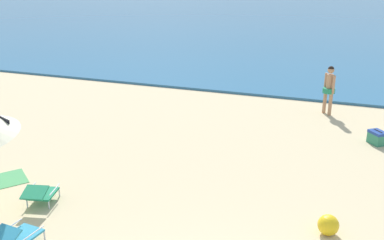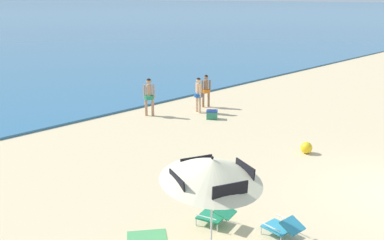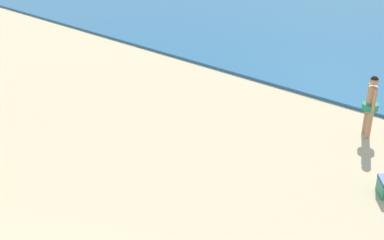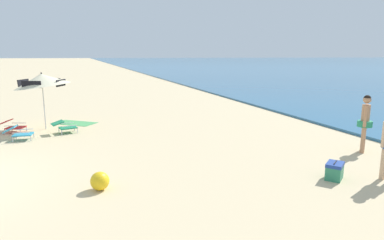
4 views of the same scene
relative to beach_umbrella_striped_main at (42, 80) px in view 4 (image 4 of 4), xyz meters
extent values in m
cylinder|color=silver|center=(0.00, 0.00, -0.85)|extent=(0.04, 0.04, 2.19)
cone|color=beige|center=(0.00, 0.00, 0.00)|extent=(2.49, 2.52, 0.73)
cube|color=black|center=(0.29, 0.70, -0.10)|extent=(0.71, 0.33, 0.26)
cube|color=black|center=(-0.70, 0.29, -0.10)|extent=(0.33, 0.71, 0.26)
cube|color=black|center=(-0.29, -0.70, -0.10)|extent=(0.71, 0.33, 0.26)
cube|color=black|center=(0.70, -0.29, -0.10)|extent=(0.33, 0.71, 0.26)
sphere|color=black|center=(0.00, 0.00, 0.27)|extent=(0.06, 0.06, 0.06)
cube|color=red|center=(0.37, -1.01, -1.75)|extent=(0.68, 0.73, 0.04)
cube|color=red|center=(0.25, -1.38, -1.53)|extent=(0.59, 0.53, 0.19)
cylinder|color=silver|center=(0.22, -0.67, -1.86)|extent=(0.03, 0.03, 0.18)
cylinder|color=silver|center=(0.69, -0.82, -1.86)|extent=(0.03, 0.03, 0.18)
cylinder|color=silver|center=(0.05, -1.21, -1.86)|extent=(0.03, 0.03, 0.18)
cylinder|color=silver|center=(0.51, -1.36, -1.86)|extent=(0.03, 0.03, 0.18)
cylinder|color=silver|center=(0.10, -0.93, -1.63)|extent=(0.19, 0.52, 0.02)
cylinder|color=silver|center=(0.63, -1.10, -1.63)|extent=(0.19, 0.52, 0.02)
cube|color=teal|center=(1.67, -0.56, -1.75)|extent=(0.57, 0.64, 0.04)
cube|color=teal|center=(1.64, -0.95, -1.54)|extent=(0.53, 0.44, 0.21)
cylinder|color=silver|center=(1.45, -0.26, -1.86)|extent=(0.03, 0.03, 0.18)
cylinder|color=silver|center=(1.94, -0.30, -1.86)|extent=(0.03, 0.03, 0.18)
cylinder|color=silver|center=(1.40, -0.83, -1.86)|extent=(0.03, 0.03, 0.18)
cylinder|color=silver|center=(1.89, -0.87, -1.86)|extent=(0.03, 0.03, 0.18)
cylinder|color=silver|center=(1.39, -0.54, -1.63)|extent=(0.07, 0.54, 0.02)
cylinder|color=silver|center=(1.95, -0.59, -1.63)|extent=(0.07, 0.54, 0.02)
cube|color=#1E7F56|center=(1.00, 0.87, -1.75)|extent=(0.65, 0.71, 0.04)
cube|color=#1E7F56|center=(1.09, 0.53, -1.52)|extent=(0.58, 0.52, 0.15)
cylinder|color=silver|center=(0.69, 1.09, -1.86)|extent=(0.03, 0.03, 0.18)
cylinder|color=silver|center=(1.17, 1.21, -1.86)|extent=(0.03, 0.03, 0.18)
cylinder|color=silver|center=(0.83, 0.54, -1.86)|extent=(0.03, 0.03, 0.18)
cylinder|color=silver|center=(1.31, 0.66, -1.86)|extent=(0.03, 0.03, 0.18)
cylinder|color=silver|center=(0.73, 0.80, -1.63)|extent=(0.16, 0.53, 0.02)
cylinder|color=silver|center=(1.27, 0.94, -1.63)|extent=(0.16, 0.53, 0.02)
cylinder|color=#D8A87F|center=(8.43, 8.12, -1.54)|extent=(0.12, 0.12, 0.82)
cylinder|color=#D8A87F|center=(8.41, 8.06, -0.86)|extent=(0.09, 0.09, 0.61)
cylinder|color=tan|center=(6.40, 9.59, -1.52)|extent=(0.12, 0.12, 0.85)
cylinder|color=tan|center=(6.60, 9.37, -1.52)|extent=(0.12, 0.12, 0.85)
cylinder|color=#23845B|center=(6.50, 9.48, -1.08)|extent=(0.43, 0.43, 0.18)
cylinder|color=tan|center=(6.50, 9.48, -0.79)|extent=(0.23, 0.23, 0.60)
cylinder|color=tan|center=(6.36, 9.64, -0.81)|extent=(0.09, 0.09, 0.64)
cylinder|color=tan|center=(6.64, 9.32, -0.81)|extent=(0.09, 0.09, 0.64)
sphere|color=tan|center=(6.50, 9.48, -0.34)|extent=(0.23, 0.23, 0.23)
sphere|color=black|center=(6.50, 9.48, -0.31)|extent=(0.21, 0.21, 0.21)
cube|color=#2D7F5B|center=(8.08, 7.04, -1.79)|extent=(0.57, 0.59, 0.32)
cube|color=navy|center=(8.08, 7.04, -1.59)|extent=(0.58, 0.60, 0.08)
cylinder|color=black|center=(8.08, 7.04, -1.53)|extent=(0.23, 0.28, 0.02)
sphere|color=yellow|center=(7.00, 1.73, -1.74)|extent=(0.41, 0.41, 0.41)
cube|color=#4C9E5B|center=(-0.83, 1.07, -1.94)|extent=(1.81, 1.97, 0.01)
camera|label=1|loc=(6.99, -5.92, 2.91)|focal=40.22mm
camera|label=2|loc=(-6.13, -5.31, 3.35)|focal=40.78mm
camera|label=3|loc=(11.21, -3.17, 4.60)|focal=48.71mm
camera|label=4|loc=(14.06, 1.50, 0.94)|focal=30.85mm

